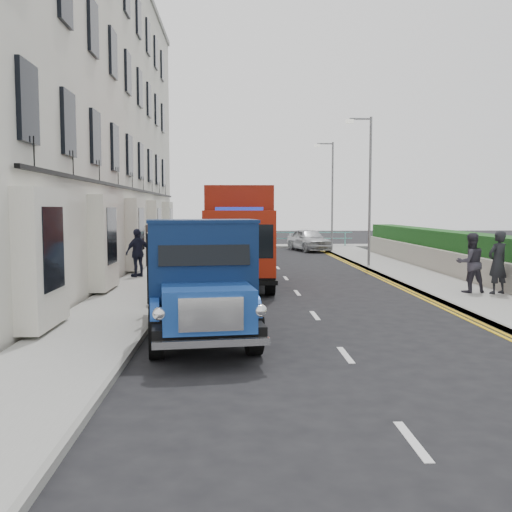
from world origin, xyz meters
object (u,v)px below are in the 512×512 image
red_lorry (239,233)px  pedestrian_east_near (498,262)px  parked_car_front (183,278)px  bedford_lorry (202,289)px  lamp_far (330,190)px  lamp_mid (367,182)px

red_lorry → pedestrian_east_near: (7.97, -3.50, -0.79)m
red_lorry → parked_car_front: (-1.73, -3.71, -1.20)m
bedford_lorry → pedestrian_east_near: (8.85, 5.88, -0.05)m
lamp_far → parked_car_front: bearing=-111.8°
red_lorry → lamp_far: bearing=69.6°
lamp_mid → red_lorry: lamp_mid is taller
lamp_mid → bedford_lorry: bearing=-114.6°
lamp_mid → pedestrian_east_near: (1.92, -9.22, -2.89)m
lamp_far → parked_car_front: (-7.78, -19.43, -3.31)m
bedford_lorry → pedestrian_east_near: bedford_lorry is taller
lamp_far → parked_car_front: lamp_far is taller
bedford_lorry → parked_car_front: (-0.85, 5.67, -0.47)m
lamp_mid → red_lorry: 8.59m
lamp_far → parked_car_front: size_ratio=1.74×
lamp_mid → lamp_far: same height
parked_car_front → pedestrian_east_near: 9.71m
red_lorry → pedestrian_east_near: bearing=-23.0°
bedford_lorry → red_lorry: red_lorry is taller
lamp_mid → parked_car_front: bearing=-129.5°
lamp_mid → red_lorry: (-6.05, -5.72, -2.11)m
bedford_lorry → parked_car_front: bearing=91.1°
lamp_far → pedestrian_east_near: lamp_far is taller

